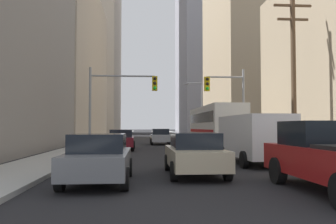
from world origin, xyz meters
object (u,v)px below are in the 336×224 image
sedan_beige (195,154)px  traffic_signal_near_left (120,94)px  city_bus (214,124)px  sedan_maroon (121,140)px  sedan_silver (160,136)px  cargo_van_white (253,136)px  traffic_signal_near_right (227,96)px  sedan_grey (99,158)px

sedan_beige → traffic_signal_near_left: bearing=105.5°
city_bus → sedan_maroon: bearing=-156.4°
sedan_maroon → sedan_silver: size_ratio=1.00×
cargo_van_white → traffic_signal_near_right: 9.48m
sedan_beige → sedan_silver: 21.23m
sedan_silver → traffic_signal_near_right: traffic_signal_near_right is taller
sedan_maroon → sedan_beige: bearing=-75.6°
city_bus → cargo_van_white: (-0.92, -13.05, -0.64)m
city_bus → traffic_signal_near_left: 9.00m
sedan_grey → sedan_beige: 3.51m
city_bus → sedan_silver: 6.47m
sedan_grey → sedan_maroon: (-0.22, 14.73, 0.00)m
sedan_beige → traffic_signal_near_left: size_ratio=0.70×
sedan_grey → sedan_beige: (3.20, 1.45, 0.00)m
sedan_beige → sedan_maroon: 13.71m
sedan_maroon → cargo_van_white: bearing=-55.1°
sedan_grey → traffic_signal_near_left: 14.44m
cargo_van_white → traffic_signal_near_right: size_ratio=0.88×
sedan_beige → sedan_maroon: bearing=104.4°
sedan_beige → traffic_signal_near_right: (4.36, 12.60, 3.23)m
sedan_beige → cargo_van_white: bearing=46.9°
traffic_signal_near_right → traffic_signal_near_left: bearing=180.0°
sedan_grey → sedan_silver: same height
city_bus → cargo_van_white: 13.10m
city_bus → sedan_silver: city_bus is taller
cargo_van_white → sedan_grey: bearing=-142.5°
traffic_signal_near_left → traffic_signal_near_right: 7.84m
sedan_silver → city_bus: bearing=-46.4°
cargo_van_white → sedan_beige: size_ratio=1.25×
cargo_van_white → sedan_silver: size_ratio=1.25×
cargo_van_white → traffic_signal_near_left: size_ratio=0.88×
cargo_van_white → sedan_maroon: 11.84m
sedan_beige → sedan_silver: size_ratio=1.00×
sedan_grey → traffic_signal_near_left: (-0.28, 14.05, 3.32)m
sedan_grey → sedan_silver: (3.07, 22.68, 0.00)m
traffic_signal_near_right → sedan_beige: bearing=-109.1°
cargo_van_white → traffic_signal_near_right: traffic_signal_near_right is taller
sedan_beige → traffic_signal_near_right: traffic_signal_near_right is taller
sedan_beige → sedan_grey: bearing=-155.6°
cargo_van_white → traffic_signal_near_left: bearing=127.1°
traffic_signal_near_left → sedan_maroon: bearing=84.5°
sedan_silver → traffic_signal_near_left: traffic_signal_near_left is taller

